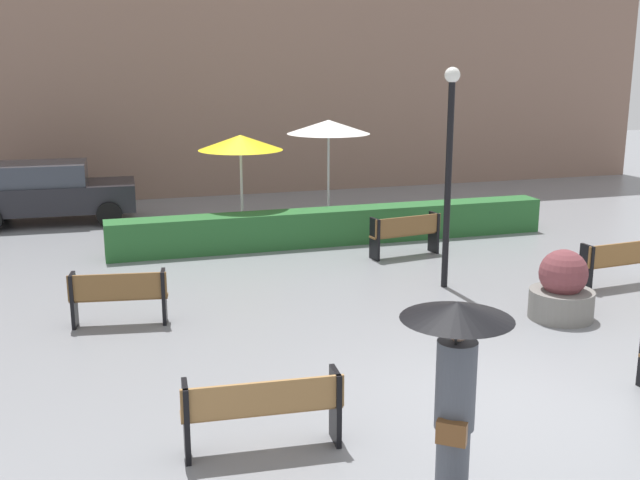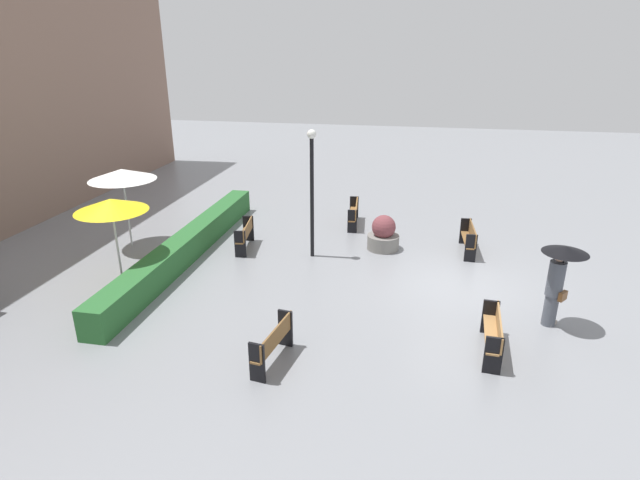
{
  "view_description": "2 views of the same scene",
  "coord_description": "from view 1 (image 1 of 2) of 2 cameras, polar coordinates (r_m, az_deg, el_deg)",
  "views": [
    {
      "loc": [
        -4.82,
        -7.93,
        4.21
      ],
      "look_at": [
        -1.49,
        2.92,
        1.48
      ],
      "focal_mm": 42.8,
      "sensor_mm": 36.0,
      "label": 1
    },
    {
      "loc": [
        -13.36,
        1.39,
        6.38
      ],
      "look_at": [
        -0.43,
        3.91,
        1.3
      ],
      "focal_mm": 28.55,
      "sensor_mm": 36.0,
      "label": 2
    }
  ],
  "objects": [
    {
      "name": "pedestrian_with_umbrella",
      "position": [
        7.25,
        10.1,
        -9.71
      ],
      "size": [
        1.04,
        1.04,
        2.07
      ],
      "color": "#4C515B",
      "rests_on": "ground"
    },
    {
      "name": "patio_umbrella_white",
      "position": [
        19.62,
        0.64,
        8.44
      ],
      "size": [
        2.13,
        2.13,
        2.65
      ],
      "color": "silver",
      "rests_on": "ground"
    },
    {
      "name": "lamp_post",
      "position": [
        14.04,
        9.63,
        6.22
      ],
      "size": [
        0.28,
        0.28,
        4.04
      ],
      "color": "black",
      "rests_on": "ground"
    },
    {
      "name": "bench_far_right",
      "position": [
        15.39,
        21.81,
        -1.34
      ],
      "size": [
        1.87,
        0.5,
        0.86
      ],
      "color": "olive",
      "rests_on": "ground"
    },
    {
      "name": "bench_near_left",
      "position": [
        8.46,
        -4.3,
        -12.39
      ],
      "size": [
        1.78,
        0.49,
        0.86
      ],
      "color": "#9E7242",
      "rests_on": "ground"
    },
    {
      "name": "hedge_strip",
      "position": [
        17.61,
        1.17,
        1.05
      ],
      "size": [
        10.32,
        0.7,
        0.81
      ],
      "primitive_type": "cube",
      "color": "#28602D",
      "rests_on": "ground"
    },
    {
      "name": "bench_far_left",
      "position": [
        12.6,
        -14.82,
        -3.94
      ],
      "size": [
        1.56,
        0.56,
        0.88
      ],
      "color": "brown",
      "rests_on": "ground"
    },
    {
      "name": "building_facade",
      "position": [
        24.43,
        -5.87,
        15.92
      ],
      "size": [
        28.0,
        1.2,
        10.52
      ],
      "primitive_type": "cube",
      "color": "#846656",
      "rests_on": "ground"
    },
    {
      "name": "bench_back_row",
      "position": [
        16.52,
        6.43,
        0.58
      ],
      "size": [
        1.64,
        0.59,
        0.9
      ],
      "color": "brown",
      "rests_on": "ground"
    },
    {
      "name": "planter_pot",
      "position": [
        13.13,
        17.65,
        -3.55
      ],
      "size": [
        1.05,
        1.05,
        1.17
      ],
      "color": "slate",
      "rests_on": "ground"
    },
    {
      "name": "ground_plane",
      "position": [
        10.19,
        13.2,
        -11.25
      ],
      "size": [
        60.0,
        60.0,
        0.0
      ],
      "primitive_type": "plane",
      "color": "gray"
    },
    {
      "name": "parked_car",
      "position": [
        20.94,
        -19.59,
        3.42
      ],
      "size": [
        4.28,
        2.13,
        1.57
      ],
      "color": "black",
      "rests_on": "ground"
    },
    {
      "name": "patio_umbrella_yellow",
      "position": [
        17.91,
        -5.97,
        7.25
      ],
      "size": [
        1.98,
        1.98,
        2.45
      ],
      "color": "silver",
      "rests_on": "ground"
    }
  ]
}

